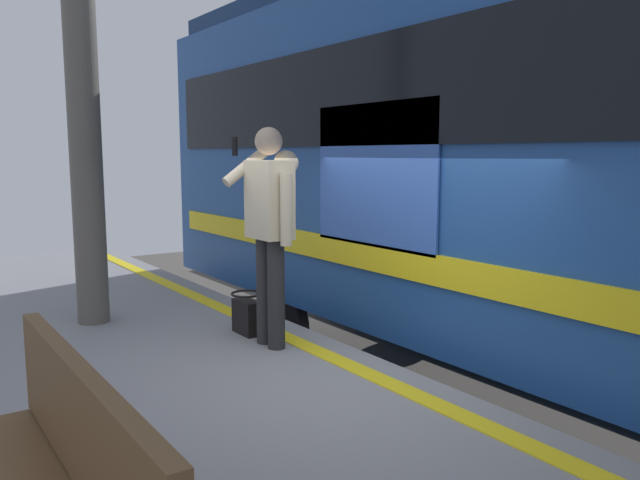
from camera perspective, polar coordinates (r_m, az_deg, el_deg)
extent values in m
plane|color=#4C4742|center=(5.29, 5.43, -20.76)|extent=(23.54, 23.54, 0.00)
cube|color=yellow|center=(4.72, 2.75, -11.38)|extent=(13.78, 0.16, 0.01)
cube|color=slate|center=(5.97, 14.08, -16.59)|extent=(18.28, 0.08, 0.16)
cube|color=slate|center=(7.05, 21.95, -13.06)|extent=(18.28, 0.08, 0.16)
cube|color=yellow|center=(3.95, 26.36, -5.79)|extent=(12.23, 0.03, 0.24)
cube|color=#3359B2|center=(5.30, 4.87, 5.90)|extent=(1.52, 0.02, 1.21)
cylinder|color=black|center=(7.31, -3.21, -7.61)|extent=(0.84, 0.12, 0.84)
cylinder|color=black|center=(8.74, 10.00, -5.16)|extent=(0.84, 0.12, 0.84)
cylinder|color=#262628|center=(5.02, -4.04, -4.98)|extent=(0.14, 0.14, 0.89)
cylinder|color=#262628|center=(5.17, -5.07, -4.61)|extent=(0.14, 0.14, 0.89)
cube|color=beige|center=(4.98, -4.66, 3.71)|extent=(0.40, 0.24, 0.62)
sphere|color=beige|center=(5.05, -3.12, 7.07)|extent=(0.20, 0.20, 0.20)
sphere|color=beige|center=(4.97, -4.72, 9.00)|extent=(0.22, 0.22, 0.22)
cylinder|color=beige|center=(4.77, -3.13, 2.79)|extent=(0.09, 0.09, 0.56)
cylinder|color=beige|center=(5.13, -6.78, 6.70)|extent=(0.09, 0.42, 0.33)
cube|color=black|center=(5.08, -7.81, 8.48)|extent=(0.07, 0.02, 0.15)
cube|color=black|center=(5.51, -6.67, -7.01)|extent=(0.31, 0.15, 0.30)
torus|color=black|center=(5.46, -6.71, -4.90)|extent=(0.28, 0.28, 0.02)
cylinder|color=#59544C|center=(6.07, -20.75, 9.68)|extent=(0.29, 0.29, 3.61)
cube|color=brown|center=(2.19, -20.81, -15.71)|extent=(1.59, 0.06, 0.40)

